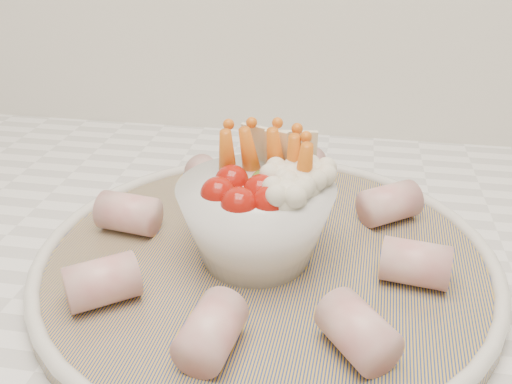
# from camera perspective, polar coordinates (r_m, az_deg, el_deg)

# --- Properties ---
(serving_platter) EXTENTS (0.40, 0.40, 0.02)m
(serving_platter) POSITION_cam_1_polar(r_m,az_deg,el_deg) (0.48, 0.99, -6.69)
(serving_platter) COLOR navy
(serving_platter) RESTS_ON kitchen_counter
(veggie_bowl) EXTENTS (0.13, 0.13, 0.11)m
(veggie_bowl) POSITION_cam_1_polar(r_m,az_deg,el_deg) (0.46, 0.41, -2.05)
(veggie_bowl) COLOR white
(veggie_bowl) RESTS_ON serving_platter
(cured_meat_rolls) EXTENTS (0.30, 0.31, 0.03)m
(cured_meat_rolls) POSITION_cam_1_polar(r_m,az_deg,el_deg) (0.47, 0.92, -4.48)
(cured_meat_rolls) COLOR #BB5558
(cured_meat_rolls) RESTS_ON serving_platter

